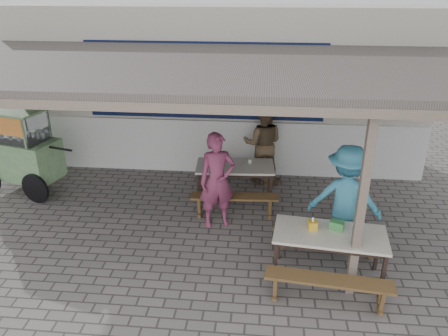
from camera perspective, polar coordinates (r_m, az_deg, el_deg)
The scene contains 17 objects.
ground at distance 7.29m, azimuth -3.94°, elevation -10.10°, with size 60.00×60.00×0.00m, color slate.
back_wall at distance 9.88m, azimuth -0.88°, elevation 10.15°, with size 9.00×1.28×3.50m.
warung_roof at distance 7.06m, azimuth -3.25°, elevation 12.80°, with size 9.00×4.21×2.81m.
table_left at distance 8.34m, azimuth 1.46°, elevation -0.13°, with size 1.52×0.83×0.75m.
bench_left_street at distance 7.89m, azimuth 1.38°, elevation -4.32°, with size 1.59×0.38×0.45m.
bench_left_wall at distance 9.09m, azimuth 1.48°, elevation -0.33°, with size 1.59×0.38×0.45m.
table_right at distance 6.42m, azimuth 13.66°, elevation -8.83°, with size 1.64×0.92×0.75m.
bench_right_street at distance 6.09m, azimuth 13.44°, elevation -14.66°, with size 1.69×0.46×0.45m.
bench_right_wall at distance 7.13m, azimuth 13.32°, elevation -8.34°, with size 1.69×0.46×0.45m.
vendor_cart at distance 9.61m, azimuth -25.13°, elevation 2.44°, with size 2.19×1.21×1.70m.
patron_street_side at distance 7.45m, azimuth -0.89°, elevation -1.68°, with size 0.62×0.41×1.71m, color #7A304F.
patron_wall_side at distance 9.12m, azimuth 5.09°, elevation 3.18°, with size 0.83×0.65×1.72m, color brown.
patron_right_table at distance 7.08m, azimuth 15.58°, elevation -3.86°, with size 1.14×0.65×1.76m, color teal.
tissue_box at distance 6.39m, azimuth 11.48°, elevation -7.31°, with size 0.13×0.13×0.13m, color gold.
donation_box at distance 6.46m, azimuth 14.53°, elevation -7.26°, with size 0.19×0.13×0.13m, color #367B3C.
condiment_jar at distance 8.42m, azimuth 3.41°, elevation 0.93°, with size 0.07×0.07×0.08m, color beige.
condiment_bowl at distance 8.42m, azimuth -0.61°, elevation 0.87°, with size 0.20×0.20×0.05m, color white.
Camera 1 is at (1.07, -5.95, 4.08)m, focal length 35.00 mm.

